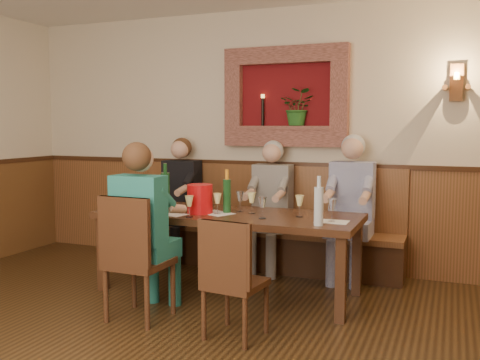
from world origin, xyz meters
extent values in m
cube|color=beige|center=(0.00, 3.00, 1.40)|extent=(6.00, 0.04, 2.80)
cube|color=brown|center=(0.00, 2.98, 0.55)|extent=(6.00, 0.04, 1.10)
cube|color=#381E0F|center=(0.00, 2.98, 1.12)|extent=(6.02, 0.06, 0.05)
cube|color=#610D10|center=(0.20, 2.98, 1.85)|extent=(1.00, 0.02, 0.70)
cube|color=#A46053|center=(0.20, 2.94, 2.29)|extent=(1.36, 0.12, 0.18)
cube|color=#A46053|center=(0.20, 2.94, 1.41)|extent=(1.36, 0.12, 0.18)
cube|color=#A46053|center=(-0.39, 2.94, 1.85)|extent=(0.18, 0.12, 0.70)
cube|color=#A46053|center=(0.79, 2.94, 1.85)|extent=(0.18, 0.12, 0.70)
cube|color=#A46053|center=(0.20, 2.94, 1.52)|extent=(1.00, 0.14, 0.04)
imported|color=#245A1F|center=(0.35, 2.94, 1.74)|extent=(0.35, 0.30, 0.39)
cylinder|color=black|center=(-0.05, 2.94, 1.69)|extent=(0.03, 0.03, 0.30)
cylinder|color=#FFBF59|center=(-0.05, 2.94, 1.86)|extent=(0.04, 0.04, 0.04)
cube|color=brown|center=(1.90, 2.95, 1.95)|extent=(0.12, 0.08, 0.35)
cylinder|color=brown|center=(1.80, 2.88, 1.90)|extent=(0.05, 0.18, 0.05)
cylinder|color=brown|center=(2.00, 2.88, 1.90)|extent=(0.05, 0.18, 0.05)
cylinder|color=#FFBF59|center=(1.90, 2.82, 2.00)|extent=(0.06, 0.06, 0.06)
cube|color=#341A0F|center=(0.00, 1.85, 0.72)|extent=(2.40, 0.90, 0.06)
cube|color=#341A0F|center=(-1.12, 1.48, 0.34)|extent=(0.08, 0.08, 0.69)
cube|color=#341A0F|center=(1.12, 1.48, 0.34)|extent=(0.08, 0.08, 0.69)
cube|color=#341A0F|center=(-1.12, 2.22, 0.34)|extent=(0.08, 0.08, 0.69)
cube|color=#341A0F|center=(1.12, 2.22, 0.34)|extent=(0.08, 0.08, 0.69)
cube|color=#381E0F|center=(0.00, 2.76, 0.20)|extent=(3.00, 0.40, 0.40)
cube|color=brown|center=(0.00, 2.76, 0.42)|extent=(3.00, 0.45, 0.06)
cube|color=brown|center=(0.00, 2.95, 0.78)|extent=(3.00, 0.06, 0.66)
cube|color=#341A0F|center=(-0.40, 0.98, 0.21)|extent=(0.44, 0.44, 0.43)
cube|color=#341A0F|center=(-0.40, 0.98, 0.45)|extent=(0.46, 0.46, 0.05)
cube|color=#341A0F|center=(-0.40, 0.78, 0.74)|extent=(0.45, 0.06, 0.53)
cube|color=#341A0F|center=(0.46, 0.91, 0.19)|extent=(0.42, 0.42, 0.37)
cube|color=#341A0F|center=(0.46, 0.91, 0.40)|extent=(0.44, 0.44, 0.05)
cube|color=#341A0F|center=(0.44, 0.74, 0.65)|extent=(0.39, 0.08, 0.47)
cube|color=black|center=(-0.97, 2.61, 0.23)|extent=(0.41, 0.43, 0.45)
cube|color=black|center=(-0.97, 2.78, 0.88)|extent=(0.41, 0.22, 0.54)
sphere|color=#D8A384|center=(-0.97, 2.74, 1.27)|extent=(0.21, 0.21, 0.21)
sphere|color=#4C2D19|center=(-0.97, 2.79, 1.29)|extent=(0.23, 0.23, 0.23)
cube|color=#625C5A|center=(0.12, 2.62, 0.23)|extent=(0.40, 0.42, 0.45)
cube|color=#625C5A|center=(0.12, 2.78, 0.87)|extent=(0.40, 0.21, 0.53)
sphere|color=#D8A384|center=(0.12, 2.74, 1.26)|extent=(0.20, 0.20, 0.20)
sphere|color=#B2B2B2|center=(0.12, 2.79, 1.28)|extent=(0.22, 0.22, 0.22)
cube|color=navy|center=(0.97, 2.61, 0.23)|extent=(0.43, 0.45, 0.45)
cube|color=navy|center=(0.97, 2.78, 0.90)|extent=(0.43, 0.23, 0.57)
sphere|color=#D8A384|center=(0.97, 2.74, 1.32)|extent=(0.22, 0.22, 0.22)
sphere|color=#B2B2B2|center=(0.97, 2.79, 1.34)|extent=(0.24, 0.24, 0.24)
cube|color=#1C6361|center=(-0.40, 1.15, 0.23)|extent=(0.42, 0.44, 0.45)
cube|color=#1C6361|center=(-0.40, 0.98, 0.88)|extent=(0.42, 0.22, 0.55)
sphere|color=#D8A384|center=(-0.40, 1.02, 1.29)|extent=(0.21, 0.21, 0.21)
sphere|color=#4C2D19|center=(-0.40, 0.97, 1.30)|extent=(0.23, 0.23, 0.23)
cylinder|color=red|center=(-0.22, 1.73, 0.88)|extent=(0.27, 0.27, 0.26)
cylinder|color=#19471E|center=(-0.01, 1.84, 0.90)|extent=(0.07, 0.07, 0.31)
cylinder|color=orange|center=(-0.01, 1.84, 1.10)|extent=(0.03, 0.03, 0.09)
cylinder|color=#19471E|center=(-0.65, 1.85, 0.92)|extent=(0.09, 0.09, 0.34)
cylinder|color=#19471E|center=(-0.65, 1.85, 1.14)|extent=(0.04, 0.04, 0.09)
cylinder|color=silver|center=(0.92, 1.55, 0.90)|extent=(0.08, 0.08, 0.31)
cylinder|color=silver|center=(0.92, 1.55, 1.10)|extent=(0.03, 0.03, 0.09)
cube|color=white|center=(-0.73, 1.63, 0.75)|extent=(0.37, 0.31, 0.00)
cube|color=white|center=(-0.09, 1.78, 0.75)|extent=(0.37, 0.33, 0.00)
cube|color=white|center=(0.98, 1.75, 0.75)|extent=(0.27, 0.19, 0.00)
cube|color=white|center=(-0.42, 1.57, 0.75)|extent=(0.28, 0.23, 0.00)
camera|label=1|loc=(1.90, -2.60, 1.55)|focal=40.00mm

